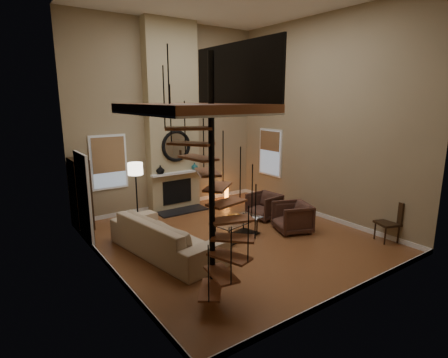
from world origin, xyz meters
TOP-DOWN VIEW (x-y plane):
  - ground at (0.00, 0.00)m, footprint 6.00×6.50m
  - back_wall at (0.00, 3.25)m, footprint 6.00×0.02m
  - front_wall at (0.00, -3.25)m, footprint 6.00×0.02m
  - left_wall at (-3.00, 0.00)m, footprint 0.02×6.50m
  - right_wall at (3.00, 0.00)m, footprint 0.02×6.50m
  - baseboard_back at (0.00, 3.24)m, footprint 6.00×0.02m
  - baseboard_front at (0.00, -3.24)m, footprint 6.00×0.02m
  - baseboard_left at (-2.99, 0.00)m, footprint 0.02×6.50m
  - baseboard_right at (2.99, 0.00)m, footprint 0.02×6.50m
  - chimney_breast at (0.00, 3.06)m, footprint 1.60×0.38m
  - hearth at (0.00, 2.57)m, footprint 1.50×0.60m
  - firebox at (0.00, 2.86)m, footprint 0.95×0.02m
  - mantel at (0.00, 2.78)m, footprint 1.70×0.18m
  - mirror_frame at (0.00, 2.84)m, footprint 0.94×0.10m
  - mirror_disc at (0.00, 2.85)m, footprint 0.80×0.01m
  - vase_left at (-0.55, 2.82)m, footprint 0.24×0.24m
  - vase_right at (0.60, 2.82)m, footprint 0.20×0.20m
  - window_back at (-1.90, 3.22)m, footprint 1.02×0.06m
  - window_right at (2.97, 2.00)m, footprint 0.06×1.02m
  - entry_door at (-2.95, 1.80)m, footprint 0.10×1.05m
  - loft at (-2.04, -1.80)m, footprint 1.70×2.20m
  - spiral_stair at (-1.78, -1.79)m, footprint 1.47×1.47m
  - hutch at (-2.81, 2.77)m, footprint 0.38×0.81m
  - sofa at (-1.73, 0.17)m, footprint 1.60×3.04m
  - armchair_near at (1.67, 0.70)m, footprint 0.87×0.85m
  - armchair_far at (1.58, -0.50)m, footprint 1.10×1.08m
  - coffee_table at (0.08, -0.03)m, footprint 1.40×0.90m
  - bowl at (0.08, 0.02)m, footprint 0.37×0.37m
  - book at (0.43, -0.18)m, footprint 0.33×0.34m
  - floor_lamp at (-1.56, 2.16)m, footprint 0.39×0.39m
  - accent_lamp at (1.74, 2.72)m, footprint 0.13×0.13m
  - side_chair at (2.94, -2.27)m, footprint 0.60×0.60m

SIDE VIEW (x-z plane):
  - ground at x=0.00m, z-range -0.01..0.00m
  - hearth at x=0.00m, z-range 0.00..0.04m
  - baseboard_back at x=0.00m, z-range 0.00..0.12m
  - baseboard_front at x=0.00m, z-range 0.00..0.12m
  - baseboard_left at x=-2.99m, z-range 0.00..0.12m
  - baseboard_right at x=2.99m, z-range 0.00..0.12m
  - accent_lamp at x=1.74m, z-range 0.02..0.48m
  - coffee_table at x=0.08m, z-range 0.05..0.52m
  - armchair_near at x=1.67m, z-range -0.01..0.72m
  - armchair_far at x=1.58m, z-range -0.04..0.74m
  - sofa at x=-1.73m, z-range -0.03..0.82m
  - book at x=0.43m, z-range 0.45..0.48m
  - bowl at x=0.08m, z-range 0.45..0.54m
  - side_chair at x=2.94m, z-range 0.03..1.02m
  - firebox at x=0.00m, z-range 0.19..0.91m
  - hutch at x=-2.81m, z-range 0.05..1.85m
  - entry_door at x=-2.95m, z-range -0.03..2.13m
  - mantel at x=0.00m, z-range 1.12..1.18m
  - vase_right at x=0.60m, z-range 1.18..1.39m
  - vase_left at x=-0.55m, z-range 1.18..1.43m
  - floor_lamp at x=-1.56m, z-range 0.56..2.27m
  - window_back at x=-1.90m, z-range 0.86..2.38m
  - window_right at x=2.97m, z-range 0.87..2.39m
  - spiral_stair at x=-1.78m, z-range -0.25..3.81m
  - mirror_frame at x=0.00m, z-range 1.48..2.42m
  - mirror_disc at x=0.00m, z-range 1.55..2.35m
  - back_wall at x=0.00m, z-range 0.00..5.50m
  - front_wall at x=0.00m, z-range 0.00..5.50m
  - left_wall at x=-3.00m, z-range 0.00..5.50m
  - right_wall at x=3.00m, z-range 0.00..5.50m
  - chimney_breast at x=0.00m, z-range 0.00..5.50m
  - loft at x=-2.04m, z-range 2.69..3.78m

